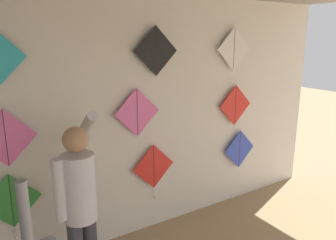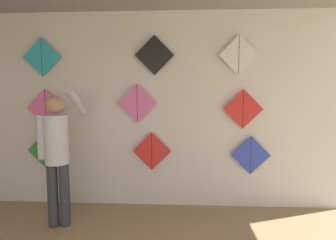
# 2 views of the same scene
# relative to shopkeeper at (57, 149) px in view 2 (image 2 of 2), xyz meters

# --- Properties ---
(back_panel) EXTENTS (5.75, 0.06, 2.80)m
(back_panel) POSITION_rel_shopkeeper_xyz_m (0.97, 0.71, 0.42)
(back_panel) COLOR silver
(back_panel) RESTS_ON ground
(shopkeeper) EXTENTS (0.44, 0.63, 1.74)m
(shopkeeper) POSITION_rel_shopkeeper_xyz_m (0.00, 0.00, 0.00)
(shopkeeper) COLOR #383842
(shopkeeper) RESTS_ON ground
(kite_0) EXTENTS (0.55, 0.04, 0.69)m
(kite_0) POSITION_rel_shopkeeper_xyz_m (-0.48, 0.62, -0.19)
(kite_0) COLOR #338C38
(kite_1) EXTENTS (0.55, 0.04, 0.69)m
(kite_1) POSITION_rel_shopkeeper_xyz_m (1.09, 0.62, -0.18)
(kite_1) COLOR red
(kite_2) EXTENTS (0.55, 0.01, 0.55)m
(kite_2) POSITION_rel_shopkeeper_xyz_m (2.50, 0.62, -0.20)
(kite_2) COLOR blue
(kite_3) EXTENTS (0.55, 0.01, 0.55)m
(kite_3) POSITION_rel_shopkeeper_xyz_m (-0.46, 0.62, 0.46)
(kite_3) COLOR pink
(kite_4) EXTENTS (0.55, 0.01, 0.55)m
(kite_4) POSITION_rel_shopkeeper_xyz_m (0.89, 0.62, 0.54)
(kite_4) COLOR pink
(kite_5) EXTENTS (0.55, 0.01, 0.55)m
(kite_5) POSITION_rel_shopkeeper_xyz_m (2.37, 0.62, 0.45)
(kite_5) COLOR red
(kite_6) EXTENTS (0.55, 0.01, 0.55)m
(kite_6) POSITION_rel_shopkeeper_xyz_m (-0.48, 0.62, 1.19)
(kite_6) COLOR #28B2C6
(kite_7) EXTENTS (0.55, 0.01, 0.55)m
(kite_7) POSITION_rel_shopkeeper_xyz_m (1.13, 0.62, 1.20)
(kite_7) COLOR black
(kite_8) EXTENTS (0.55, 0.01, 0.55)m
(kite_8) POSITION_rel_shopkeeper_xyz_m (2.30, 0.62, 1.20)
(kite_8) COLOR white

